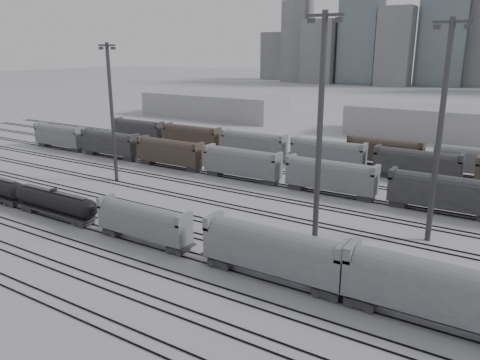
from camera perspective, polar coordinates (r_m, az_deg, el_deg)
The scene contains 13 objects.
ground at distance 56.13m, azimuth -9.42°, elevation -8.70°, with size 900.00×900.00×0.00m, color #ADADB2.
tracks at distance 69.11m, azimuth 0.21°, elevation -3.66°, with size 220.00×71.50×0.16m.
tank_car_b at distance 70.54m, azimuth -21.64°, elevation -2.48°, with size 16.23×2.71×4.01m.
hopper_car_a at distance 58.10m, azimuth -11.69°, elevation -4.83°, with size 13.30×2.64×4.75m.
hopper_car_b at distance 48.04m, azimuth 4.04°, elevation -8.38°, with size 15.48×3.08×5.54m.
hopper_car_c at distance 43.64m, azimuth 23.12°, elevation -12.13°, with size 16.08×3.19×5.75m.
light_mast_b at distance 84.94m, azimuth -15.38°, elevation 8.23°, with size 3.85×0.62×24.05m.
light_mast_c at distance 55.75m, azimuth 9.73°, elevation 6.59°, with size 4.34×0.69×27.11m.
light_mast_d at distance 59.56m, azimuth 23.22°, elevation 5.75°, with size 4.22×0.68×26.39m.
bg_string_near at distance 77.35m, azimuth 11.00°, elevation 0.28°, with size 151.00×3.00×5.60m.
bg_string_mid at distance 89.67m, azimuth 20.75°, elevation 1.66°, with size 151.00×3.00×5.60m.
warehouse_left at distance 164.11m, azimuth -3.24°, elevation 9.04°, with size 50.00×18.00×8.00m, color #9B9B9D.
warehouse_mid at distance 136.37m, azimuth 21.68°, elevation 6.60°, with size 40.00×18.00×8.00m, color #9B9B9D.
Camera 1 is at (34.55, -37.78, 23.01)m, focal length 35.00 mm.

